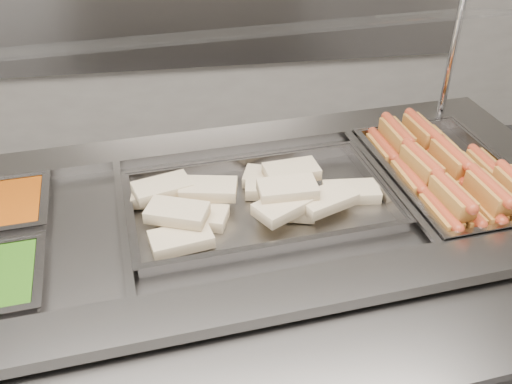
{
  "coord_description": "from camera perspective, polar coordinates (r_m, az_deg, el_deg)",
  "views": [
    {
      "loc": [
        -0.25,
        -0.85,
        1.94
      ],
      "look_at": [
        -0.05,
        0.49,
        1.0
      ],
      "focal_mm": 40.0,
      "sensor_mm": 36.0,
      "label": 1
    }
  ],
  "objects": [
    {
      "name": "steam_counter",
      "position": [
        1.97,
        -1.57,
        -12.65
      ],
      "size": [
        2.14,
        1.12,
        0.98
      ],
      "color": "slate",
      "rests_on": "ground"
    },
    {
      "name": "pan_wraps",
      "position": [
        1.68,
        0.36,
        -1.45
      ],
      "size": [
        0.79,
        0.52,
        0.08
      ],
      "color": "gray",
      "rests_on": "steam_counter"
    },
    {
      "name": "sneeze_guard",
      "position": [
        1.67,
        -4.02,
        14.93
      ],
      "size": [
        1.83,
        0.51,
        0.48
      ],
      "color": "silver",
      "rests_on": "steam_counter"
    },
    {
      "name": "tray_rail",
      "position": [
        1.29,
        4.1,
        -17.04
      ],
      "size": [
        1.98,
        0.61,
        0.06
      ],
      "color": "gray",
      "rests_on": "steam_counter"
    },
    {
      "name": "hotdogs_in_buns",
      "position": [
        1.87,
        18.64,
        1.95
      ],
      "size": [
        0.39,
        0.58,
        0.13
      ],
      "color": "#A15A21",
      "rests_on": "pan_hotdogs"
    },
    {
      "name": "tortilla_wraps",
      "position": [
        1.65,
        -1.37,
        -0.53
      ],
      "size": [
        0.74,
        0.39,
        0.1
      ],
      "color": "#D4B98E",
      "rests_on": "pan_wraps"
    },
    {
      "name": "pan_hotdogs",
      "position": [
        1.91,
        18.51,
        0.98
      ],
      "size": [
        0.43,
        0.64,
        0.11
      ],
      "color": "gray",
      "rests_on": "steam_counter"
    }
  ]
}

